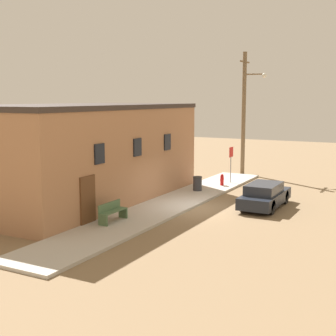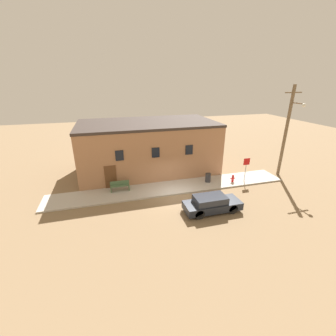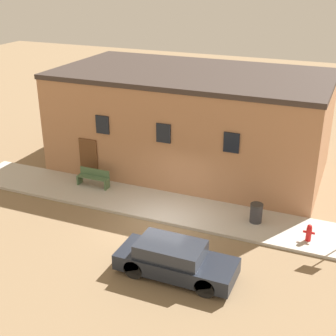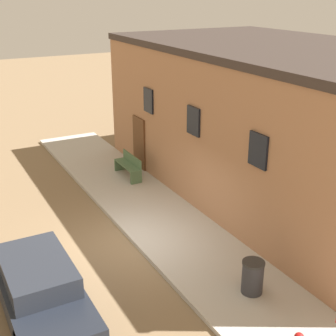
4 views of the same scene
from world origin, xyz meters
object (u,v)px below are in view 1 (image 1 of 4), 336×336
object	(u,v)px
utility_pole	(245,111)
stop_sign	(231,158)
fire_hydrant	(222,180)
parked_car	(265,196)
bench	(112,212)
trash_bin	(197,183)

from	to	relation	value
utility_pole	stop_sign	bearing A→B (deg)	-171.13
fire_hydrant	parked_car	size ratio (longest dim) A/B	0.17
stop_sign	utility_pole	distance (m)	5.38
bench	parked_car	size ratio (longest dim) A/B	0.38
stop_sign	utility_pole	size ratio (longest dim) A/B	0.26
utility_pole	parked_car	distance (m)	11.45
fire_hydrant	stop_sign	world-z (taller)	stop_sign
utility_pole	trash_bin	bearing A→B (deg)	179.39
stop_sign	bench	bearing A→B (deg)	174.15
utility_pole	fire_hydrant	bearing A→B (deg)	-174.24
stop_sign	parked_car	distance (m)	6.58
trash_bin	bench	bearing A→B (deg)	177.19
fire_hydrant	trash_bin	xyz separation A→B (m)	(-2.24, 0.66, 0.06)
trash_bin	utility_pole	xyz separation A→B (m)	(7.90, -0.08, 4.07)
bench	parked_car	bearing A→B (deg)	-38.33
fire_hydrant	stop_sign	bearing A→B (deg)	-6.21
stop_sign	bench	size ratio (longest dim) A/B	1.41
parked_car	utility_pole	bearing A→B (deg)	24.76
trash_bin	utility_pole	world-z (taller)	utility_pole
trash_bin	stop_sign	bearing A→B (deg)	-12.90
fire_hydrant	utility_pole	distance (m)	7.03
trash_bin	parked_car	world-z (taller)	parked_car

